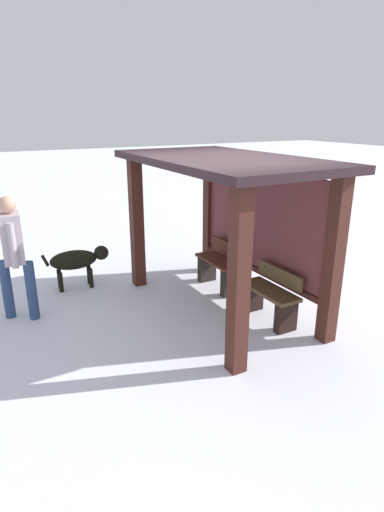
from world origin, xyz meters
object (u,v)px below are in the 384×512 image
(bus_shelter, at_px, (233,197))
(bench_center_inside, at_px, (270,298))
(person_walking, at_px, (13,249))
(bench_left_inside, at_px, (219,268))
(dog, at_px, (78,260))

(bus_shelter, bearing_deg, bench_center_inside, 19.33)
(person_walking, bearing_deg, bus_shelter, 68.73)
(bus_shelter, xyz_separation_m, person_walking, (-1.09, -2.80, -0.64))
(bench_left_inside, relative_size, dog, 0.86)
(bench_left_inside, xyz_separation_m, person_walking, (-0.43, -3.03, 0.67))
(person_walking, bearing_deg, dog, 125.28)
(bench_center_inside, bearing_deg, dog, -140.55)
(bench_left_inside, distance_m, bench_center_inside, 1.31)
(bench_center_inside, height_order, person_walking, person_walking)
(bench_left_inside, relative_size, person_walking, 0.53)
(bus_shelter, distance_m, person_walking, 3.07)
(dog, bearing_deg, bus_shelter, 44.86)
(bus_shelter, relative_size, bench_left_inside, 3.61)
(bench_center_inside, relative_size, dog, 0.86)
(bench_center_inside, bearing_deg, person_walking, -119.97)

